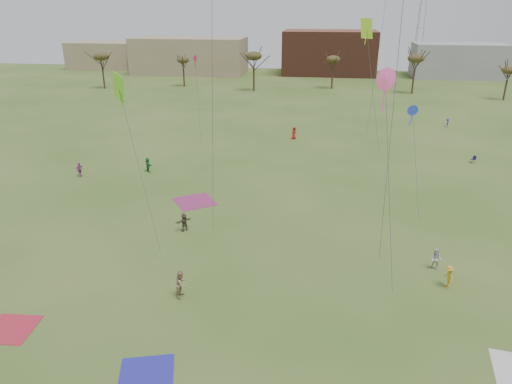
# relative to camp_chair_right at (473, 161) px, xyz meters

# --- Properties ---
(ground) EXTENTS (260.00, 260.00, 0.00)m
(ground) POSITION_rel_camp_chair_right_xyz_m (-23.93, -39.67, -0.26)
(ground) COLOR #345B1C
(ground) RESTS_ON ground
(spectator_fore_b) EXTENTS (0.82, 1.01, 1.97)m
(spectator_fore_b) POSITION_rel_camp_chair_right_xyz_m (-28.16, -34.10, 0.73)
(spectator_fore_b) COLOR #9E8665
(spectator_fore_b) RESTS_ON ground
(spectator_fore_c) EXTENTS (1.43, 1.50, 1.69)m
(spectator_fore_c) POSITION_rel_camp_chair_right_xyz_m (-30.91, -24.29, 0.59)
(spectator_fore_c) COLOR brown
(spectator_fore_c) RESTS_ON ground
(flyer_mid_b) EXTENTS (0.76, 1.18, 1.71)m
(flyer_mid_b) POSITION_rel_camp_chair_right_xyz_m (-9.68, -30.17, 0.60)
(flyer_mid_b) COLOR gold
(flyer_mid_b) RESTS_ON ground
(spectator_mid_d) EXTENTS (0.73, 1.09, 1.72)m
(spectator_mid_d) POSITION_rel_camp_chair_right_xyz_m (-47.17, -12.41, 0.60)
(spectator_mid_d) COLOR #A14389
(spectator_mid_d) RESTS_ON ground
(spectator_mid_e) EXTENTS (1.08, 1.03, 1.76)m
(spectator_mid_e) POSITION_rel_camp_chair_right_xyz_m (-10.07, -27.79, 0.62)
(spectator_mid_e) COLOR silver
(spectator_mid_e) RESTS_ON ground
(flyer_far_a) EXTENTS (1.42, 1.55, 1.72)m
(flyer_far_a) POSITION_rel_camp_chair_right_xyz_m (-39.88, -9.50, 0.60)
(flyer_far_a) COLOR #297D35
(flyer_far_a) RESTS_ON ground
(flyer_far_b) EXTENTS (1.05, 1.05, 1.84)m
(flyer_far_b) POSITION_rel_camp_chair_right_xyz_m (-23.53, 7.87, 0.66)
(flyer_far_b) COLOR #AB211D
(flyer_far_b) RESTS_ON ground
(flyer_far_c) EXTENTS (0.81, 1.04, 1.41)m
(flyer_far_c) POSITION_rel_camp_chair_right_xyz_m (0.93, 19.04, 0.44)
(flyer_far_c) COLOR #3223A1
(flyer_far_c) RESTS_ON ground
(blanket_red) EXTENTS (3.12, 3.12, 0.03)m
(blanket_red) POSITION_rel_camp_chair_right_xyz_m (-37.70, -39.16, -0.26)
(blanket_red) COLOR #C2263B
(blanket_red) RESTS_ON ground
(blanket_blue) EXTENTS (3.63, 3.63, 0.03)m
(blanket_blue) POSITION_rel_camp_chair_right_xyz_m (-27.89, -41.61, -0.26)
(blanket_blue) COLOR #2A28B0
(blanket_blue) RESTS_ON ground
(blanket_plum) EXTENTS (5.22, 5.22, 0.03)m
(blanket_plum) POSITION_rel_camp_chair_right_xyz_m (-31.79, -17.74, -0.26)
(blanket_plum) COLOR #992F69
(blanket_plum) RESTS_ON ground
(camp_chair_right) EXTENTS (0.72, 0.70, 0.87)m
(camp_chair_right) POSITION_rel_camp_chair_right_xyz_m (0.00, 0.00, 0.00)
(camp_chair_right) COLOR #17153B
(camp_chair_right) RESTS_ON ground
(tree_line) EXTENTS (117.44, 49.32, 8.91)m
(tree_line) POSITION_rel_camp_chair_right_xyz_m (-26.77, 39.45, 6.83)
(tree_line) COLOR #3A2B1E
(tree_line) RESTS_ON ground
(building_tan) EXTENTS (32.00, 14.00, 10.00)m
(building_tan) POSITION_rel_camp_chair_right_xyz_m (-58.93, 75.33, 4.74)
(building_tan) COLOR #937F60
(building_tan) RESTS_ON ground
(building_brick) EXTENTS (26.00, 16.00, 12.00)m
(building_brick) POSITION_rel_camp_chair_right_xyz_m (-18.93, 80.33, 5.74)
(building_brick) COLOR brown
(building_brick) RESTS_ON ground
(building_grey) EXTENTS (24.00, 12.00, 9.00)m
(building_grey) POSITION_rel_camp_chair_right_xyz_m (16.07, 78.33, 4.24)
(building_grey) COLOR gray
(building_grey) RESTS_ON ground
(building_tan_west) EXTENTS (20.00, 12.00, 8.00)m
(building_tan_west) POSITION_rel_camp_chair_right_xyz_m (-88.93, 82.33, 3.74)
(building_tan_west) COLOR #937F60
(building_tan_west) RESTS_ON ground
(radio_tower) EXTENTS (1.51, 1.72, 41.00)m
(radio_tower) POSITION_rel_camp_chair_right_xyz_m (6.07, 85.33, 18.95)
(radio_tower) COLOR #9EA3A8
(radio_tower) RESTS_ON ground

